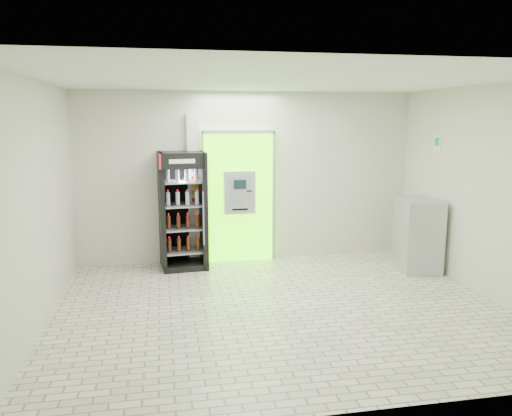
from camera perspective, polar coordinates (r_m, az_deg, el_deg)
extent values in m
plane|color=beige|center=(6.88, 2.83, -11.32)|extent=(6.00, 6.00, 0.00)
plane|color=beige|center=(8.91, -0.82, 3.57)|extent=(6.00, 0.00, 6.00)
plane|color=beige|center=(4.14, 11.06, -4.18)|extent=(6.00, 0.00, 6.00)
plane|color=beige|center=(6.48, -23.79, 0.27)|extent=(0.00, 5.00, 5.00)
plane|color=beige|center=(7.75, 25.06, 1.65)|extent=(0.00, 5.00, 5.00)
plane|color=white|center=(6.43, 3.07, 14.45)|extent=(6.00, 6.00, 0.00)
cube|color=#52FF01|center=(8.86, -2.01, 1.24)|extent=(1.20, 0.12, 2.30)
cube|color=gray|center=(8.69, -1.98, 8.69)|extent=(1.28, 0.04, 0.06)
cube|color=gray|center=(8.72, -6.03, 1.05)|extent=(0.04, 0.04, 2.30)
cube|color=gray|center=(8.91, 2.07, 1.29)|extent=(0.04, 0.04, 2.30)
cube|color=black|center=(8.95, -1.30, -2.91)|extent=(0.62, 0.01, 0.67)
cube|color=black|center=(8.67, -4.22, 6.55)|extent=(0.22, 0.01, 0.18)
cube|color=#A9ABB0|center=(8.74, -1.90, 1.78)|extent=(0.55, 0.12, 0.75)
cube|color=black|center=(8.65, -1.84, 2.70)|extent=(0.22, 0.01, 0.16)
cube|color=gray|center=(8.69, -1.83, 0.87)|extent=(0.16, 0.01, 0.12)
cube|color=black|center=(8.70, -0.80, 1.95)|extent=(0.09, 0.01, 0.02)
cube|color=black|center=(8.72, -1.83, -0.16)|extent=(0.28, 0.01, 0.03)
cube|color=silver|center=(8.78, -7.08, 2.08)|extent=(0.22, 0.10, 2.60)
cube|color=#193FB2|center=(8.68, -7.10, 4.32)|extent=(0.09, 0.01, 0.06)
cube|color=red|center=(8.70, -7.08, 3.46)|extent=(0.09, 0.01, 0.06)
cube|color=yellow|center=(8.71, -7.07, 2.62)|extent=(0.09, 0.01, 0.06)
cube|color=orange|center=(8.73, -7.05, 1.77)|extent=(0.09, 0.01, 0.06)
cube|color=red|center=(8.75, -7.03, 0.93)|extent=(0.09, 0.01, 0.06)
cube|color=black|center=(8.52, -8.38, -0.30)|extent=(0.81, 0.75, 1.98)
cube|color=black|center=(8.83, -8.46, 0.06)|extent=(0.74, 0.13, 1.98)
cube|color=red|center=(8.08, -8.44, 5.30)|extent=(0.72, 0.08, 0.24)
cube|color=white|center=(8.08, -8.44, 5.30)|extent=(0.41, 0.05, 0.07)
cube|color=black|center=(8.74, -8.22, -6.38)|extent=(0.81, 0.75, 0.10)
cylinder|color=gray|center=(8.21, -6.02, -1.21)|extent=(0.03, 0.03, 0.89)
cube|color=gray|center=(8.67, -8.26, -4.81)|extent=(0.68, 0.64, 0.02)
cube|color=gray|center=(8.58, -8.33, -2.25)|extent=(0.68, 0.64, 0.02)
cube|color=gray|center=(8.51, -8.40, 0.36)|extent=(0.68, 0.64, 0.02)
cube|color=gray|center=(8.45, -8.47, 3.01)|extent=(0.68, 0.64, 0.02)
cube|color=#A9ABB0|center=(8.85, 17.98, -2.85)|extent=(0.75, 1.00, 1.21)
cube|color=gray|center=(8.70, 16.24, -2.57)|extent=(0.16, 0.88, 0.01)
cube|color=white|center=(8.86, 20.03, 6.95)|extent=(0.02, 0.22, 0.26)
cube|color=#0B7F36|center=(8.85, 19.97, 7.15)|extent=(0.00, 0.14, 0.14)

